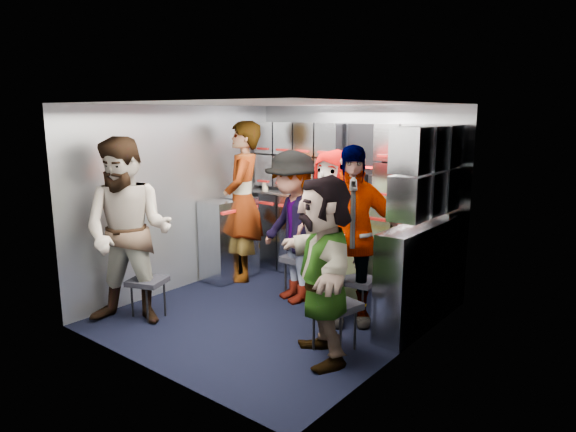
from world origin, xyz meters
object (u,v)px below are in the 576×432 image
Objects in this scene: attendant_standing at (243,202)px; attendant_arc_a at (128,233)px; jump_seat_mid_left at (302,260)px; jump_seat_near_right at (335,307)px; jump_seat_mid_right at (358,283)px; attendant_arc_e at (323,269)px; jump_seat_near_left at (147,283)px; jump_seat_center at (343,261)px; attendant_arc_d at (349,236)px; attendant_arc_b at (293,227)px; attendant_arc_c at (334,229)px.

attendant_standing reaches higher than attendant_arc_a.
jump_seat_near_right is at bearing -41.35° from jump_seat_mid_left.
jump_seat_mid_right is 0.26× the size of attendant_arc_e.
jump_seat_near_left is at bearing 57.20° from attendant_arc_a.
jump_seat_center is (1.28, 1.60, 0.09)m from jump_seat_near_left.
jump_seat_mid_left is at bearing 169.95° from jump_seat_mid_right.
jump_seat_mid_right is 0.54m from attendant_arc_d.
jump_seat_near_right is 2.26m from attendant_standing.
attendant_arc_d is (1.74, -0.37, -0.09)m from attendant_standing.
jump_seat_mid_left is at bearing 112.30° from attendant_arc_b.
attendant_arc_c is at bearing 159.85° from attendant_arc_e.
attendant_standing is 2.28m from attendant_arc_e.
attendant_arc_d reaches higher than jump_seat_mid_right.
attendant_arc_a reaches higher than jump_seat_near_right.
jump_seat_center is at bearing 51.32° from jump_seat_near_left.
attendant_arc_a reaches higher than attendant_arc_c.
jump_seat_mid_left is 0.46m from jump_seat_center.
attendant_arc_b reaches higher than jump_seat_mid_left.
attendant_arc_d is at bearing 111.68° from jump_seat_near_right.
jump_seat_center reaches higher than jump_seat_near_right.
jump_seat_mid_right is (0.80, -0.14, -0.05)m from jump_seat_mid_left.
attendant_arc_e is at bearing -16.51° from attendant_arc_a.
attendant_arc_c is (1.38, -0.08, -0.13)m from attendant_standing.
jump_seat_center is (0.44, 0.15, 0.04)m from jump_seat_mid_left.
attendant_arc_b is at bearing -177.18° from jump_seat_mid_right.
jump_seat_mid_left is at bearing -161.40° from jump_seat_center.
attendant_arc_d is at bearing -21.98° from jump_seat_mid_left.
attendant_arc_e is at bearing -46.54° from jump_seat_mid_left.
attendant_arc_a is at bearing -158.77° from jump_seat_near_right.
jump_seat_near_right is 0.27× the size of attendant_arc_b.
attendant_arc_c is at bearing 18.52° from attendant_arc_a.
attendant_arc_c is at bearing -4.37° from jump_seat_mid_left.
attendant_arc_d reaches higher than jump_seat_center.
jump_seat_mid_right is 1.85m from attendant_standing.
attendant_arc_d is at bearing 34.59° from jump_seat_near_left.
attendant_arc_a reaches higher than jump_seat_mid_right.
attendant_arc_d is (1.64, 1.13, 0.52)m from jump_seat_near_left.
attendant_arc_c is at bearing 105.05° from attendant_arc_d.
jump_seat_mid_right is 0.23× the size of attendant_arc_d.
jump_seat_center is 1.25× the size of jump_seat_mid_right.
jump_seat_mid_right is at bearing -11.43° from attendant_arc_c.
jump_seat_near_right is (0.23, -0.76, 0.03)m from jump_seat_mid_right.
attendant_arc_e is at bearing -109.37° from attendant_arc_d.
jump_seat_near_left is at bearing -101.25° from attendant_arc_b.
jump_seat_near_left is at bearing -141.36° from jump_seat_mid_right.
jump_seat_near_left is at bearing -126.81° from attendant_arc_c.
attendant_standing is (-1.38, -0.10, 0.52)m from jump_seat_center.
jump_seat_center is at bearing 21.47° from attendant_arc_a.
attendant_arc_a reaches higher than jump_seat_center.
jump_seat_center is 0.42m from attendant_arc_c.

